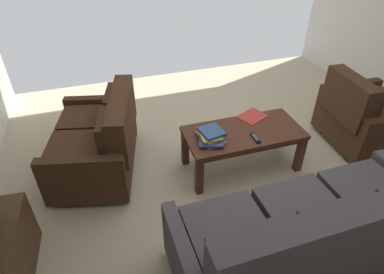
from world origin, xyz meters
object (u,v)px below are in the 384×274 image
at_px(sofa_main, 311,235).
at_px(loveseat_near, 99,140).
at_px(tv_remote, 255,138).
at_px(book_stack, 211,135).
at_px(armchair_side, 364,116).
at_px(coffee_table, 243,137).
at_px(loose_magazine, 252,116).

distance_m(sofa_main, loveseat_near, 2.16).
bearing_deg(tv_remote, sofa_main, 85.65).
xyz_separation_m(sofa_main, book_stack, (0.34, -1.21, 0.14)).
relative_size(loveseat_near, tv_remote, 8.25).
height_order(armchair_side, tv_remote, armchair_side).
bearing_deg(tv_remote, coffee_table, -72.07).
bearing_deg(loveseat_near, coffee_table, 163.03).
bearing_deg(loveseat_near, sofa_main, 129.41).
xyz_separation_m(loveseat_near, coffee_table, (-1.41, 0.43, 0.03)).
height_order(book_stack, tv_remote, book_stack).
bearing_deg(coffee_table, sofa_main, 88.45).
xyz_separation_m(loveseat_near, tv_remote, (-1.46, 0.58, 0.12)).
distance_m(sofa_main, tv_remote, 1.10).
distance_m(sofa_main, armchair_side, 1.94).
height_order(sofa_main, loveseat_near, sofa_main).
bearing_deg(loose_magazine, tv_remote, -46.78).
distance_m(coffee_table, tv_remote, 0.18).
xyz_separation_m(book_stack, loose_magazine, (-0.57, -0.26, -0.05)).
relative_size(armchair_side, tv_remote, 5.72).
bearing_deg(coffee_table, loveseat_near, -16.97).
relative_size(tv_remote, loose_magazine, 0.56).
bearing_deg(tv_remote, armchair_side, -174.85).
bearing_deg(loose_magazine, book_stack, -90.45).
relative_size(coffee_table, book_stack, 3.42).
height_order(coffee_table, tv_remote, tv_remote).
bearing_deg(tv_remote, book_stack, -15.61).
height_order(loveseat_near, coffee_table, loveseat_near).
bearing_deg(book_stack, loose_magazine, -156.05).
bearing_deg(sofa_main, loveseat_near, -50.59).
xyz_separation_m(sofa_main, loose_magazine, (-0.24, -1.46, 0.09)).
height_order(sofa_main, coffee_table, sofa_main).
relative_size(loveseat_near, book_stack, 3.80).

